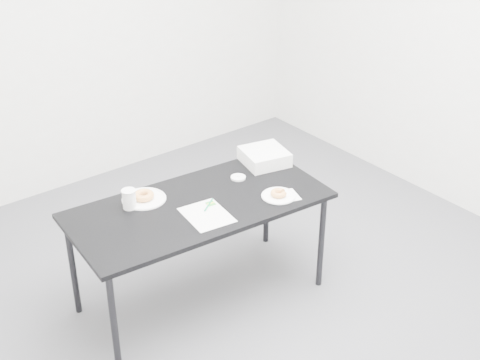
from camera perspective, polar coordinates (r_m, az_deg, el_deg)
floor at (r=4.22m, az=0.05°, el=-10.02°), size 4.00×4.00×0.00m
wall_back at (r=5.18m, az=-14.12°, el=13.52°), size 4.00×0.02×2.70m
wall_right at (r=4.95m, az=19.04°, el=12.16°), size 0.02×4.00×2.70m
table at (r=3.87m, az=-3.51°, el=-2.65°), size 1.55×0.82×0.68m
scorecard at (r=3.73m, az=-2.86°, el=-3.00°), size 0.26×0.32×0.00m
logo_patch at (r=3.83m, az=-2.51°, el=-2.02°), size 0.05×0.05×0.00m
pen at (r=3.81m, az=-2.70°, el=-2.13°), size 0.12×0.09×0.01m
napkin at (r=3.91m, az=3.95°, el=-1.37°), size 0.18×0.18×0.00m
plate_near at (r=3.90m, az=3.31°, el=-1.36°), size 0.20×0.20×0.01m
donut_near at (r=3.89m, az=3.31°, el=-1.12°), size 0.13×0.13×0.03m
plate_far at (r=3.91m, az=-8.19°, el=-1.61°), size 0.26×0.26×0.01m
donut_far at (r=3.90m, az=-8.22°, el=-1.31°), size 0.15×0.15×0.04m
coffee_cup at (r=3.81m, az=-9.44°, el=-1.60°), size 0.08×0.08×0.12m
cup_lid at (r=4.09m, az=-0.16°, el=0.21°), size 0.09×0.09×0.01m
bakery_box at (r=4.26m, az=2.10°, el=2.01°), size 0.32×0.32×0.09m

